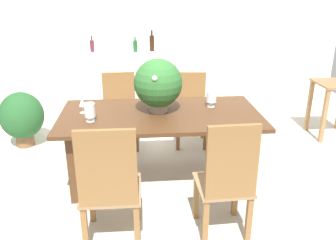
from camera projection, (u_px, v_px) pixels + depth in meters
ground_plane at (161, 177)px, 3.85m from camera, size 7.04×7.04×0.00m
back_wall at (150, 26)px, 5.80m from camera, size 6.40×0.10×2.60m
dining_table at (160, 124)px, 3.59m from camera, size 1.99×1.02×0.74m
chair_far_right at (191, 105)px, 4.58m from camera, size 0.45×0.49×0.90m
chair_near_right at (227, 178)px, 2.74m from camera, size 0.44×0.45×1.03m
chair_far_left at (120, 106)px, 4.50m from camera, size 0.47×0.49×0.91m
chair_near_left at (109, 184)px, 2.66m from camera, size 0.47×0.48×1.03m
flower_centerpiece at (158, 84)px, 3.49m from camera, size 0.48×0.48×0.54m
crystal_vase_left at (211, 98)px, 3.70m from camera, size 0.11×0.11×0.16m
crystal_vase_center_near at (90, 111)px, 3.31m from camera, size 0.10×0.10×0.18m
wine_glass at (82, 103)px, 3.53m from camera, size 0.06×0.06×0.15m
kitchen_counter at (116, 85)px, 5.46m from camera, size 1.52×0.63×1.00m
wine_bottle_amber at (116, 47)px, 5.15m from camera, size 0.07×0.07×0.24m
wine_bottle_clear at (135, 46)px, 5.30m from camera, size 0.06×0.06×0.21m
wine_bottle_tall at (77, 44)px, 5.36m from camera, size 0.08×0.08×0.26m
wine_bottle_dark at (152, 43)px, 5.34m from camera, size 0.07×0.07×0.31m
wine_bottle_green at (92, 46)px, 5.30m from camera, size 0.06×0.06×0.24m
side_table at (335, 97)px, 4.71m from camera, size 0.54×0.50×0.75m
potted_plant_floor at (22, 117)px, 4.46m from camera, size 0.54×0.54×0.70m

